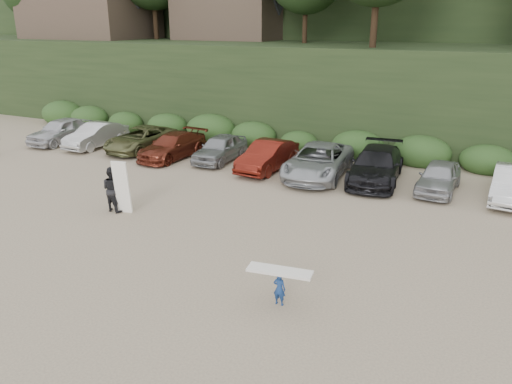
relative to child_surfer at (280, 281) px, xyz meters
The scene contains 4 objects.
ground 3.93m from the child_surfer, 148.21° to the left, with size 120.00×120.00×0.00m, color tan.
parked_cars 12.12m from the child_surfer, 96.48° to the left, with size 39.25×6.37×1.63m.
child_surfer is the anchor object (origin of this frame).
adult_surfer 9.75m from the child_surfer, 157.64° to the left, with size 1.40×0.82×2.25m.
Camera 1 is at (7.96, -13.34, 7.62)m, focal length 35.00 mm.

